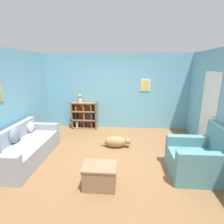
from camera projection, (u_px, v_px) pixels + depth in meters
The scene contains 9 objects.
ground_plane at pixel (111, 157), 4.31m from camera, with size 14.00×14.00×0.00m, color brown.
wall_back at pixel (116, 92), 6.15m from camera, with size 5.60×0.13×2.60m.
wall_left at pixel (4, 104), 4.17m from camera, with size 0.13×5.00×2.60m.
couch at pixel (24, 148), 4.14m from camera, with size 0.87×2.00×0.80m.
bookshelf at pixel (85, 115), 6.26m from camera, with size 0.89×0.29×0.95m.
recliner_chair at pixel (200, 159), 3.53m from camera, with size 1.04×0.96×1.06m.
coffee_table at pixel (100, 175), 3.21m from camera, with size 0.61×0.46×0.44m.
dog at pixel (117, 142), 4.81m from camera, with size 0.88×0.28×0.31m.
vase at pixel (80, 98), 6.08m from camera, with size 0.14×0.14×0.30m.
Camera 1 is at (0.34, -3.87, 2.17)m, focal length 28.00 mm.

